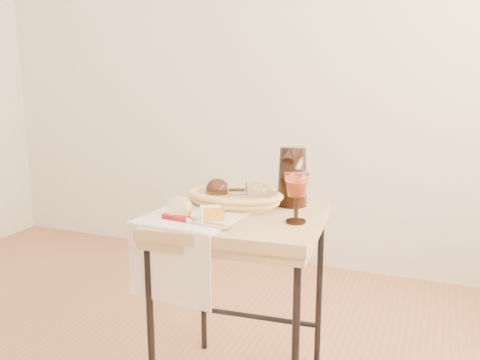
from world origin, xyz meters
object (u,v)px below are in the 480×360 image
at_px(tea_towel, 191,218).
at_px(table_knife, 193,220).
at_px(bread_basket, 235,199).
at_px(pitcher, 292,177).
at_px(side_table, 242,305).
at_px(goblet_lying_a, 230,190).
at_px(apple_half, 181,207).
at_px(goblet_lying_b, 245,194).
at_px(wine_goblet, 296,197).

xyz_separation_m(tea_towel, table_knife, (0.04, -0.06, 0.01)).
relative_size(bread_basket, pitcher, 1.23).
bearing_deg(side_table, table_knife, -117.34).
height_order(side_table, goblet_lying_a, goblet_lying_a).
bearing_deg(table_knife, bread_basket, 87.76).
bearing_deg(apple_half, pitcher, 46.24).
height_order(side_table, pitcher, pitcher).
xyz_separation_m(tea_towel, goblet_lying_a, (0.05, 0.21, 0.05)).
relative_size(goblet_lying_b, apple_half, 1.68).
bearing_deg(goblet_lying_b, pitcher, 17.80).
bearing_deg(side_table, wine_goblet, -12.49).
bearing_deg(side_table, pitcher, 49.97).
height_order(goblet_lying_b, pitcher, pitcher).
distance_m(tea_towel, table_knife, 0.07).
bearing_deg(bread_basket, wine_goblet, -26.73).
bearing_deg(pitcher, goblet_lying_b, -142.19).
relative_size(side_table, wine_goblet, 4.12).
bearing_deg(tea_towel, side_table, 48.24).
bearing_deg(goblet_lying_b, wine_goblet, -44.12).
bearing_deg(pitcher, bread_basket, -154.03).
xyz_separation_m(goblet_lying_a, wine_goblet, (0.28, -0.13, 0.03)).
distance_m(goblet_lying_a, wine_goblet, 0.31).
relative_size(side_table, table_knife, 2.77).
bearing_deg(pitcher, side_table, -129.58).
xyz_separation_m(bread_basket, wine_goblet, (0.26, -0.11, 0.06)).
height_order(tea_towel, wine_goblet, wine_goblet).
height_order(goblet_lying_a, goblet_lying_b, same).
xyz_separation_m(wine_goblet, table_knife, (-0.30, -0.14, -0.07)).
bearing_deg(bread_basket, pitcher, 22.88).
xyz_separation_m(side_table, apple_half, (-0.16, -0.15, 0.39)).
distance_m(tea_towel, wine_goblet, 0.36).
distance_m(goblet_lying_b, pitcher, 0.18).
xyz_separation_m(pitcher, wine_goblet, (0.07, -0.20, -0.02)).
xyz_separation_m(goblet_lying_a, pitcher, (0.21, 0.08, 0.05)).
height_order(tea_towel, table_knife, table_knife).
height_order(side_table, table_knife, table_knife).
height_order(side_table, bread_basket, bread_basket).
xyz_separation_m(side_table, table_knife, (-0.10, -0.19, 0.36)).
relative_size(goblet_lying_b, table_knife, 0.56).
bearing_deg(tea_towel, bread_basket, 72.31).
relative_size(tea_towel, pitcher, 1.20).
bearing_deg(side_table, tea_towel, -136.36).
bearing_deg(goblet_lying_b, apple_half, -145.96).
distance_m(apple_half, table_knife, 0.08).
distance_m(side_table, goblet_lying_a, 0.42).
distance_m(side_table, apple_half, 0.45).
xyz_separation_m(tea_towel, wine_goblet, (0.34, 0.08, 0.08)).
height_order(goblet_lying_a, wine_goblet, wine_goblet).
distance_m(tea_towel, bread_basket, 0.21).
height_order(side_table, apple_half, apple_half).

